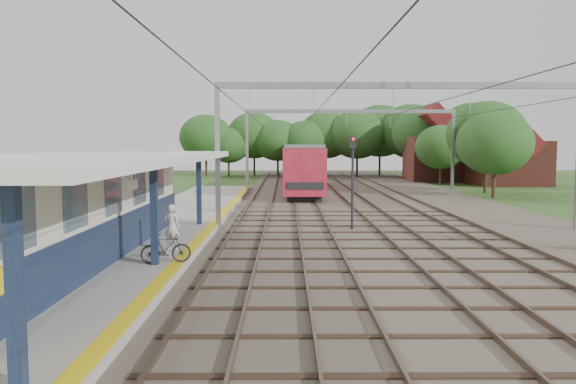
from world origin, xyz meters
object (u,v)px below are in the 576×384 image
object	(u,v)px
bicycle	(166,248)
person	(172,227)
train	(299,163)
signal_post	(353,171)

from	to	relation	value
bicycle	person	bearing A→B (deg)	-7.19
train	signal_post	world-z (taller)	signal_post
bicycle	train	size ratio (longest dim) A/B	0.04
signal_post	bicycle	bearing A→B (deg)	-125.80
bicycle	signal_post	size ratio (longest dim) A/B	0.35
person	signal_post	size ratio (longest dim) A/B	0.37
bicycle	train	distance (m)	40.12
train	signal_post	bearing A→B (deg)	-86.57
bicycle	signal_post	distance (m)	11.46
person	bicycle	distance (m)	2.35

